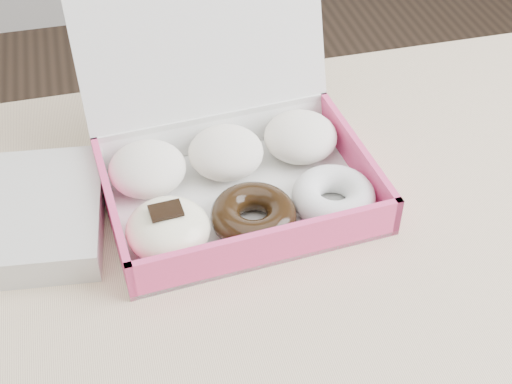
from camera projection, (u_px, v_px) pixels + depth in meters
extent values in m
cube|color=tan|center=(182.00, 323.00, 0.70)|extent=(1.20, 0.80, 0.04)
cylinder|color=tan|center=(460.00, 240.00, 1.30)|extent=(0.05, 0.05, 0.71)
cube|color=silver|center=(239.00, 198.00, 0.80)|extent=(0.31, 0.23, 0.01)
cube|color=#E53F79|center=(270.00, 248.00, 0.72)|extent=(0.29, 0.03, 0.05)
cube|color=silver|center=(214.00, 130.00, 0.86)|extent=(0.29, 0.03, 0.05)
cube|color=#E53F79|center=(112.00, 212.00, 0.75)|extent=(0.02, 0.21, 0.05)
cube|color=#E53F79|center=(356.00, 158.00, 0.82)|extent=(0.02, 0.21, 0.05)
cube|color=silver|center=(206.00, 63.00, 0.82)|extent=(0.29, 0.09, 0.20)
ellipsoid|color=white|center=(147.00, 169.00, 0.80)|extent=(0.09, 0.09, 0.05)
ellipsoid|color=white|center=(226.00, 152.00, 0.82)|extent=(0.09, 0.09, 0.05)
ellipsoid|color=white|center=(300.00, 137.00, 0.84)|extent=(0.09, 0.09, 0.05)
ellipsoid|color=#FEF6CA|center=(168.00, 229.00, 0.73)|extent=(0.09, 0.09, 0.05)
cube|color=black|center=(166.00, 211.00, 0.71)|extent=(0.03, 0.03, 0.00)
torus|color=black|center=(253.00, 215.00, 0.75)|extent=(0.10, 0.10, 0.03)
torus|color=white|center=(333.00, 197.00, 0.77)|extent=(0.10, 0.10, 0.03)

